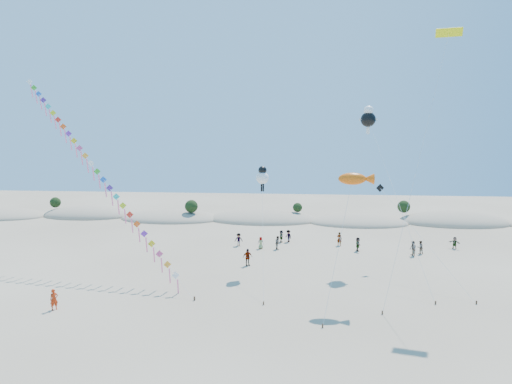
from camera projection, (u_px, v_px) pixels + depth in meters
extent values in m
plane|color=gray|center=(209.00, 347.00, 28.98)|extent=(160.00, 160.00, 0.00)
ellipsoid|color=tan|center=(87.00, 216.00, 77.42)|extent=(16.00, 8.80, 3.60)
ellipsoid|color=#223915|center=(87.00, 211.00, 77.30)|extent=(12.80, 5.76, 0.64)
ellipsoid|color=tan|center=(171.00, 219.00, 74.53)|extent=(17.60, 9.68, 3.00)
ellipsoid|color=#223915|center=(171.00, 214.00, 74.42)|extent=(14.08, 6.34, 0.70)
ellipsoid|color=tan|center=(262.00, 220.00, 73.71)|extent=(19.00, 10.45, 3.40)
ellipsoid|color=#223915|center=(262.00, 214.00, 73.59)|extent=(15.20, 6.84, 0.76)
ellipsoid|color=tan|center=(358.00, 223.00, 70.82)|extent=(16.40, 9.02, 2.80)
ellipsoid|color=#223915|center=(358.00, 219.00, 70.72)|extent=(13.12, 5.90, 0.66)
ellipsoid|color=tan|center=(454.00, 223.00, 71.09)|extent=(18.00, 9.90, 3.80)
ellipsoid|color=#223915|center=(454.00, 217.00, 70.95)|extent=(14.40, 6.48, 0.72)
sphere|color=black|center=(55.00, 202.00, 77.89)|extent=(1.90, 1.90, 1.90)
sphere|color=black|center=(191.00, 206.00, 72.65)|extent=(2.20, 2.20, 2.20)
sphere|color=black|center=(298.00, 207.00, 72.96)|extent=(1.60, 1.60, 1.60)
sphere|color=black|center=(404.00, 207.00, 72.62)|extent=(2.10, 2.10, 2.10)
cube|color=#3F2D1E|center=(194.00, 298.00, 37.18)|extent=(0.12, 0.12, 0.35)
cylinder|color=silver|center=(98.00, 172.00, 44.99)|extent=(24.32, 16.14, 20.95)
cube|color=white|center=(176.00, 275.00, 38.50)|extent=(1.35, 0.52, 1.42)
cube|color=pink|center=(178.00, 287.00, 38.68)|extent=(0.19, 0.45, 1.55)
cube|color=#FFA128|center=(167.00, 264.00, 39.10)|extent=(1.35, 0.52, 1.42)
cube|color=pink|center=(170.00, 276.00, 39.27)|extent=(0.19, 0.45, 1.55)
cube|color=#DE4687|center=(159.00, 254.00, 39.69)|extent=(1.35, 0.52, 1.42)
cube|color=pink|center=(162.00, 265.00, 39.86)|extent=(0.19, 0.45, 1.55)
cube|color=yellow|center=(152.00, 244.00, 40.29)|extent=(1.35, 0.52, 1.42)
cube|color=pink|center=(154.00, 255.00, 40.46)|extent=(0.19, 0.45, 1.55)
cube|color=purple|center=(144.00, 234.00, 40.88)|extent=(1.35, 0.52, 1.42)
cube|color=pink|center=(147.00, 245.00, 41.05)|extent=(0.19, 0.45, 1.55)
cube|color=#FF5515|center=(137.00, 224.00, 41.48)|extent=(1.35, 0.52, 1.42)
cube|color=pink|center=(139.00, 235.00, 41.65)|extent=(0.19, 0.45, 1.55)
cube|color=red|center=(130.00, 215.00, 42.07)|extent=(1.35, 0.52, 1.42)
cube|color=pink|center=(132.00, 226.00, 42.24)|extent=(0.19, 0.45, 1.55)
cube|color=#C2E31A|center=(123.00, 206.00, 42.66)|extent=(1.35, 0.52, 1.42)
cube|color=pink|center=(125.00, 216.00, 42.84)|extent=(0.19, 0.45, 1.55)
cube|color=#1AC6BF|center=(116.00, 197.00, 43.26)|extent=(1.35, 0.52, 1.42)
cube|color=pink|center=(119.00, 207.00, 43.43)|extent=(0.19, 0.45, 1.55)
cube|color=#512594|center=(110.00, 188.00, 43.85)|extent=(1.35, 0.52, 1.42)
cube|color=pink|center=(112.00, 199.00, 44.02)|extent=(0.19, 0.45, 1.55)
cube|color=blue|center=(103.00, 180.00, 44.45)|extent=(1.35, 0.52, 1.42)
cube|color=pink|center=(106.00, 190.00, 44.62)|extent=(0.19, 0.45, 1.55)
cube|color=green|center=(97.00, 171.00, 45.04)|extent=(1.35, 0.52, 1.42)
cube|color=pink|center=(99.00, 182.00, 45.21)|extent=(0.19, 0.45, 1.55)
cube|color=white|center=(91.00, 163.00, 45.64)|extent=(1.35, 0.52, 1.42)
cube|color=pink|center=(93.00, 174.00, 45.81)|extent=(0.19, 0.45, 1.55)
cube|color=#FFA128|center=(85.00, 156.00, 46.23)|extent=(1.35, 0.52, 1.42)
cube|color=pink|center=(88.00, 166.00, 46.40)|extent=(0.19, 0.45, 1.55)
cube|color=#DE4687|center=(80.00, 148.00, 46.82)|extent=(1.35, 0.52, 1.42)
cube|color=pink|center=(82.00, 158.00, 47.00)|extent=(0.19, 0.45, 1.55)
cube|color=yellow|center=(74.00, 141.00, 47.42)|extent=(1.35, 0.52, 1.42)
cube|color=pink|center=(76.00, 151.00, 47.59)|extent=(0.19, 0.45, 1.55)
cube|color=purple|center=(69.00, 134.00, 48.01)|extent=(1.35, 0.52, 1.42)
cube|color=pink|center=(71.00, 143.00, 48.18)|extent=(0.19, 0.45, 1.55)
cube|color=#FF5515|center=(63.00, 127.00, 48.61)|extent=(1.35, 0.52, 1.42)
cube|color=pink|center=(66.00, 136.00, 48.78)|extent=(0.19, 0.45, 1.55)
cube|color=red|center=(58.00, 120.00, 49.20)|extent=(1.35, 0.52, 1.42)
cube|color=pink|center=(60.00, 129.00, 49.37)|extent=(0.19, 0.45, 1.55)
cube|color=#C2E31A|center=(53.00, 113.00, 49.80)|extent=(1.35, 0.52, 1.42)
cube|color=pink|center=(55.00, 123.00, 49.97)|extent=(0.19, 0.45, 1.55)
cube|color=#1AC6BF|center=(48.00, 106.00, 50.39)|extent=(1.35, 0.52, 1.42)
cube|color=pink|center=(50.00, 116.00, 50.56)|extent=(0.19, 0.45, 1.55)
cube|color=#512594|center=(43.00, 100.00, 50.99)|extent=(1.35, 0.52, 1.42)
cube|color=pink|center=(45.00, 109.00, 51.16)|extent=(0.19, 0.45, 1.55)
cube|color=blue|center=(39.00, 94.00, 51.58)|extent=(1.35, 0.52, 1.42)
cube|color=pink|center=(41.00, 103.00, 51.75)|extent=(0.19, 0.45, 1.55)
cube|color=green|center=(34.00, 88.00, 52.17)|extent=(1.35, 0.52, 1.42)
cube|color=pink|center=(36.00, 97.00, 52.35)|extent=(0.19, 0.45, 1.55)
cube|color=white|center=(29.00, 82.00, 52.77)|extent=(1.35, 0.52, 1.42)
cube|color=pink|center=(32.00, 91.00, 52.94)|extent=(0.19, 0.45, 1.55)
cube|color=#3F2D1E|center=(323.00, 326.00, 31.84)|extent=(0.10, 0.10, 0.30)
cylinder|color=silver|center=(339.00, 248.00, 34.47)|extent=(2.79, 6.93, 10.54)
ellipsoid|color=#DE570B|center=(352.00, 179.00, 37.09)|extent=(2.42, 1.06, 1.06)
cone|color=#DE570B|center=(368.00, 179.00, 36.96)|extent=(0.97, 0.97, 0.97)
cube|color=#3F2D1E|center=(264.00, 303.00, 36.22)|extent=(0.10, 0.10, 0.30)
cylinder|color=silver|center=(263.00, 234.00, 40.80)|extent=(0.97, 10.43, 9.87)
sphere|color=white|center=(262.00, 178.00, 45.36)|extent=(1.33, 1.33, 1.33)
sphere|color=black|center=(262.00, 170.00, 45.26)|extent=(0.89, 0.89, 0.89)
cube|color=black|center=(262.00, 188.00, 45.50)|extent=(0.35, 0.18, 0.80)
cube|color=#3F2D1E|center=(436.00, 303.00, 36.29)|extent=(0.10, 0.10, 0.30)
cylinder|color=silver|center=(397.00, 199.00, 42.03)|extent=(4.02, 13.28, 16.11)
sphere|color=black|center=(368.00, 120.00, 47.75)|extent=(1.66, 1.66, 1.66)
sphere|color=white|center=(368.00, 110.00, 47.62)|extent=(1.08, 1.08, 1.08)
cube|color=white|center=(368.00, 131.00, 47.90)|extent=(0.35, 0.18, 0.80)
cube|color=white|center=(362.00, 120.00, 47.81)|extent=(0.60, 0.15, 0.25)
cube|color=white|center=(375.00, 119.00, 47.68)|extent=(0.60, 0.15, 0.25)
cube|color=#3F2D1E|center=(382.00, 313.00, 34.24)|extent=(0.10, 0.10, 0.30)
cylinder|color=silver|center=(417.00, 167.00, 35.88)|extent=(6.24, 6.87, 23.26)
cube|color=#FFF60D|center=(449.00, 32.00, 37.49)|extent=(2.25, 0.91, 0.79)
cube|color=black|center=(449.00, 32.00, 37.51)|extent=(2.17, 0.56, 0.19)
cube|color=#3F2D1E|center=(476.00, 302.00, 36.35)|extent=(0.10, 0.10, 0.30)
cylinder|color=silver|center=(422.00, 239.00, 41.69)|extent=(6.24, 11.29, 8.60)
cube|color=black|center=(380.00, 188.00, 47.00)|extent=(0.90, 0.27, 0.93)
imported|color=#B82D0E|center=(54.00, 299.00, 35.09)|extent=(0.74, 0.75, 1.74)
imported|color=slate|center=(278.00, 243.00, 54.21)|extent=(0.81, 0.94, 1.69)
imported|color=slate|center=(261.00, 243.00, 54.49)|extent=(0.78, 0.54, 1.53)
imported|color=slate|center=(247.00, 257.00, 47.23)|extent=(1.20, 0.93, 1.90)
imported|color=slate|center=(288.00, 236.00, 57.96)|extent=(1.17, 1.20, 1.65)
imported|color=slate|center=(358.00, 244.00, 53.33)|extent=(0.57, 1.62, 1.73)
imported|color=slate|center=(339.00, 239.00, 56.05)|extent=(0.78, 0.67, 1.79)
imported|color=slate|center=(413.00, 249.00, 51.03)|extent=(0.86, 1.00, 1.81)
imported|color=slate|center=(239.00, 240.00, 55.92)|extent=(1.13, 0.71, 1.67)
imported|color=slate|center=(420.00, 247.00, 52.02)|extent=(0.96, 0.88, 1.61)
imported|color=slate|center=(455.00, 243.00, 54.46)|extent=(1.38, 1.22, 1.52)
imported|color=slate|center=(281.00, 236.00, 57.87)|extent=(0.52, 1.52, 1.63)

